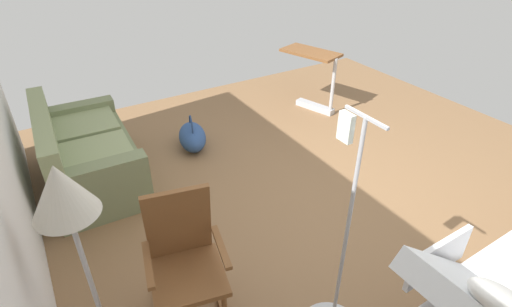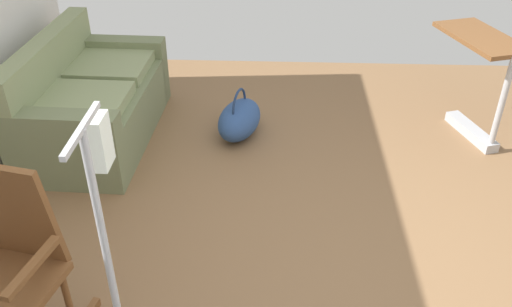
# 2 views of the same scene
# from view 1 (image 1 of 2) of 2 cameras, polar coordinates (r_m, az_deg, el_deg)

# --- Properties ---
(ground_plane) EXTENTS (6.52, 6.52, 0.00)m
(ground_plane) POSITION_cam_1_polar(r_m,az_deg,el_deg) (4.06, 9.69, -6.97)
(ground_plane) COLOR olive
(couch) EXTENTS (1.63, 0.90, 0.85)m
(couch) POSITION_cam_1_polar(r_m,az_deg,el_deg) (4.51, -23.17, -0.33)
(couch) COLOR #737D57
(couch) RESTS_ON ground
(rocking_chair) EXTENTS (0.84, 0.62, 1.05)m
(rocking_chair) POSITION_cam_1_polar(r_m,az_deg,el_deg) (2.78, -10.17, -15.28)
(rocking_chair) COLOR brown
(rocking_chair) RESTS_ON ground
(floor_lamp) EXTENTS (0.34, 0.34, 1.48)m
(floor_lamp) POSITION_cam_1_polar(r_m,az_deg,el_deg) (2.26, -25.77, -6.85)
(floor_lamp) COLOR #B2B5BA
(floor_lamp) RESTS_ON ground
(overbed_table) EXTENTS (0.88, 0.63, 0.84)m
(overbed_table) POSITION_cam_1_polar(r_m,az_deg,el_deg) (5.72, 8.39, 11.33)
(overbed_table) COLOR #B2B5BA
(overbed_table) RESTS_ON ground
(duffel_bag) EXTENTS (0.63, 0.46, 0.43)m
(duffel_bag) POSITION_cam_1_polar(r_m,az_deg,el_deg) (4.86, -9.17, 2.41)
(duffel_bag) COLOR #2D4C84
(duffel_bag) RESTS_ON ground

